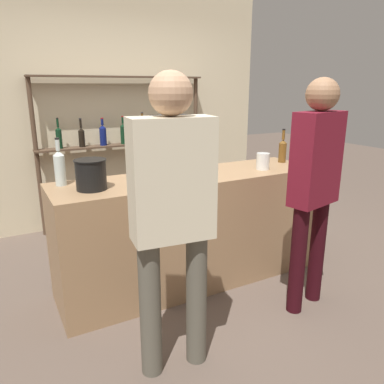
{
  "coord_description": "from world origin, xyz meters",
  "views": [
    {
      "loc": [
        -1.42,
        -2.62,
        1.66
      ],
      "look_at": [
        0.0,
        0.0,
        0.81
      ],
      "focal_mm": 35.0,
      "sensor_mm": 36.0,
      "label": 1
    }
  ],
  "objects_px": {
    "server_behind_counter": "(171,157)",
    "customer_left": "(172,207)",
    "cork_jar": "(263,161)",
    "wine_glass": "(153,164)",
    "customer_right": "(315,178)",
    "counter_bottle_1": "(60,167)",
    "counter_bottle_0": "(188,156)",
    "counter_bottle_3": "(283,150)",
    "counter_bottle_2": "(197,158)",
    "ice_bucket": "(91,175)"
  },
  "relations": [
    {
      "from": "server_behind_counter",
      "to": "customer_left",
      "type": "bearing_deg",
      "value": -23.93
    },
    {
      "from": "counter_bottle_1",
      "to": "cork_jar",
      "type": "distance_m",
      "value": 1.68
    },
    {
      "from": "counter_bottle_0",
      "to": "ice_bucket",
      "type": "bearing_deg",
      "value": -165.56
    },
    {
      "from": "ice_bucket",
      "to": "cork_jar",
      "type": "height_order",
      "value": "ice_bucket"
    },
    {
      "from": "counter_bottle_1",
      "to": "counter_bottle_3",
      "type": "height_order",
      "value": "counter_bottle_1"
    },
    {
      "from": "customer_right",
      "to": "counter_bottle_2",
      "type": "bearing_deg",
      "value": 18.89
    },
    {
      "from": "customer_right",
      "to": "counter_bottle_1",
      "type": "bearing_deg",
      "value": 47.07
    },
    {
      "from": "ice_bucket",
      "to": "counter_bottle_3",
      "type": "bearing_deg",
      "value": 3.45
    },
    {
      "from": "counter_bottle_2",
      "to": "server_behind_counter",
      "type": "bearing_deg",
      "value": 80.42
    },
    {
      "from": "counter_bottle_1",
      "to": "counter_bottle_3",
      "type": "distance_m",
      "value": 2.02
    },
    {
      "from": "counter_bottle_0",
      "to": "customer_left",
      "type": "xyz_separation_m",
      "value": [
        -0.65,
        -1.06,
        -0.05
      ]
    },
    {
      "from": "cork_jar",
      "to": "wine_glass",
      "type": "bearing_deg",
      "value": 168.73
    },
    {
      "from": "wine_glass",
      "to": "cork_jar",
      "type": "bearing_deg",
      "value": -11.27
    },
    {
      "from": "wine_glass",
      "to": "ice_bucket",
      "type": "relative_size",
      "value": 0.64
    },
    {
      "from": "counter_bottle_0",
      "to": "counter_bottle_3",
      "type": "xyz_separation_m",
      "value": [
        0.96,
        -0.12,
        -0.0
      ]
    },
    {
      "from": "counter_bottle_1",
      "to": "ice_bucket",
      "type": "xyz_separation_m",
      "value": [
        0.17,
        -0.22,
        -0.03
      ]
    },
    {
      "from": "counter_bottle_0",
      "to": "counter_bottle_3",
      "type": "relative_size",
      "value": 1.04
    },
    {
      "from": "counter_bottle_2",
      "to": "counter_bottle_1",
      "type": "bearing_deg",
      "value": 174.38
    },
    {
      "from": "ice_bucket",
      "to": "server_behind_counter",
      "type": "distance_m",
      "value": 1.4
    },
    {
      "from": "cork_jar",
      "to": "customer_left",
      "type": "height_order",
      "value": "customer_left"
    },
    {
      "from": "cork_jar",
      "to": "counter_bottle_1",
      "type": "bearing_deg",
      "value": 170.58
    },
    {
      "from": "counter_bottle_2",
      "to": "counter_bottle_3",
      "type": "xyz_separation_m",
      "value": [
        0.93,
        -0.01,
        -0.0
      ]
    },
    {
      "from": "counter_bottle_2",
      "to": "counter_bottle_3",
      "type": "bearing_deg",
      "value": -0.31
    },
    {
      "from": "counter_bottle_0",
      "to": "customer_right",
      "type": "bearing_deg",
      "value": -60.4
    },
    {
      "from": "ice_bucket",
      "to": "customer_right",
      "type": "height_order",
      "value": "customer_right"
    },
    {
      "from": "counter_bottle_3",
      "to": "cork_jar",
      "type": "relative_size",
      "value": 2.22
    },
    {
      "from": "ice_bucket",
      "to": "cork_jar",
      "type": "relative_size",
      "value": 1.57
    },
    {
      "from": "counter_bottle_2",
      "to": "cork_jar",
      "type": "distance_m",
      "value": 0.59
    },
    {
      "from": "counter_bottle_0",
      "to": "counter_bottle_1",
      "type": "distance_m",
      "value": 1.06
    },
    {
      "from": "counter_bottle_1",
      "to": "ice_bucket",
      "type": "bearing_deg",
      "value": -52.77
    },
    {
      "from": "counter_bottle_3",
      "to": "server_behind_counter",
      "type": "height_order",
      "value": "server_behind_counter"
    },
    {
      "from": "wine_glass",
      "to": "cork_jar",
      "type": "relative_size",
      "value": 1.01
    },
    {
      "from": "counter_bottle_0",
      "to": "counter_bottle_1",
      "type": "height_order",
      "value": "counter_bottle_1"
    },
    {
      "from": "counter_bottle_0",
      "to": "customer_left",
      "type": "relative_size",
      "value": 0.19
    },
    {
      "from": "cork_jar",
      "to": "customer_right",
      "type": "xyz_separation_m",
      "value": [
        -0.06,
        -0.66,
        0.0
      ]
    },
    {
      "from": "customer_left",
      "to": "counter_bottle_2",
      "type": "bearing_deg",
      "value": -29.01
    },
    {
      "from": "counter_bottle_1",
      "to": "counter_bottle_3",
      "type": "bearing_deg",
      "value": -3.17
    },
    {
      "from": "counter_bottle_1",
      "to": "cork_jar",
      "type": "bearing_deg",
      "value": -9.42
    },
    {
      "from": "ice_bucket",
      "to": "counter_bottle_2",
      "type": "bearing_deg",
      "value": 7.25
    },
    {
      "from": "counter_bottle_1",
      "to": "customer_left",
      "type": "xyz_separation_m",
      "value": [
        0.4,
        -1.05,
        -0.07
      ]
    },
    {
      "from": "counter_bottle_1",
      "to": "customer_right",
      "type": "xyz_separation_m",
      "value": [
        1.59,
        -0.93,
        -0.07
      ]
    },
    {
      "from": "counter_bottle_2",
      "to": "counter_bottle_0",
      "type": "bearing_deg",
      "value": 104.82
    },
    {
      "from": "cork_jar",
      "to": "customer_left",
      "type": "bearing_deg",
      "value": -148.08
    },
    {
      "from": "counter_bottle_2",
      "to": "customer_right",
      "type": "height_order",
      "value": "customer_right"
    },
    {
      "from": "counter_bottle_3",
      "to": "wine_glass",
      "type": "distance_m",
      "value": 1.32
    },
    {
      "from": "counter_bottle_1",
      "to": "counter_bottle_3",
      "type": "relative_size",
      "value": 1.1
    },
    {
      "from": "counter_bottle_3",
      "to": "counter_bottle_2",
      "type": "bearing_deg",
      "value": 179.69
    },
    {
      "from": "cork_jar",
      "to": "customer_left",
      "type": "xyz_separation_m",
      "value": [
        -1.25,
        -0.78,
        0.0
      ]
    },
    {
      "from": "counter_bottle_2",
      "to": "cork_jar",
      "type": "xyz_separation_m",
      "value": [
        0.57,
        -0.17,
        -0.05
      ]
    },
    {
      "from": "counter_bottle_2",
      "to": "wine_glass",
      "type": "bearing_deg",
      "value": 176.57
    }
  ]
}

